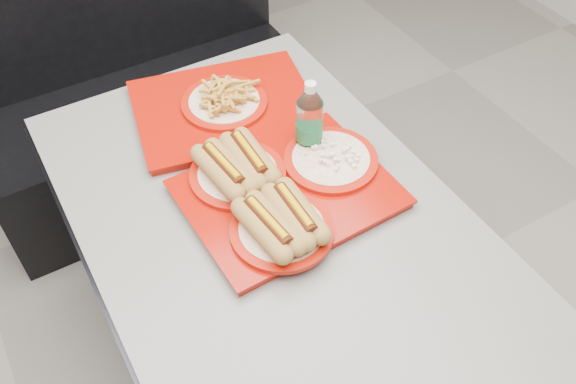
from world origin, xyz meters
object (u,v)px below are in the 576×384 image
tray_near (280,189)px  tray_far (225,104)px  diner_table (275,257)px  water_bottle (309,124)px  booth_bench (141,93)px

tray_near → tray_far: bearing=85.1°
diner_table → tray_far: size_ratio=2.40×
tray_far → tray_near: bearing=-94.9°
water_bottle → booth_bench: bearing=102.3°
tray_far → water_bottle: 0.30m
diner_table → water_bottle: bearing=39.0°
diner_table → tray_near: bearing=45.9°
diner_table → water_bottle: size_ratio=6.04×
tray_near → water_bottle: 0.21m
booth_bench → tray_far: (0.08, -0.66, 0.38)m
tray_near → tray_far: 0.39m
booth_bench → tray_far: 0.77m
diner_table → booth_bench: bearing=90.0°
diner_table → tray_far: (0.08, 0.43, 0.20)m
water_bottle → tray_near: bearing=-143.1°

